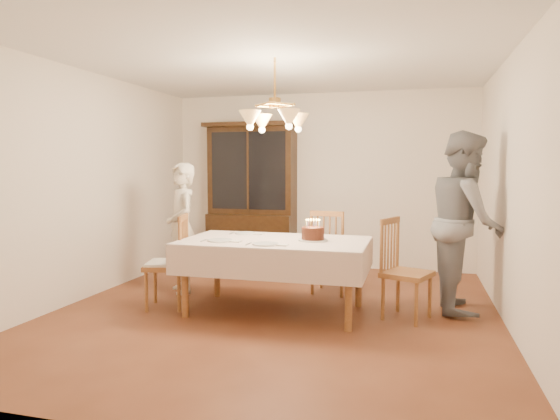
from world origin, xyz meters
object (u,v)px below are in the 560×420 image
(dining_table, at_px, (275,247))
(elderly_woman, at_px, (182,228))
(china_hutch, at_px, (252,198))
(birthday_cake, at_px, (313,234))
(chair_far_side, at_px, (331,256))

(dining_table, bearing_deg, elderly_woman, 158.48)
(china_hutch, distance_m, elderly_woman, 1.79)
(dining_table, distance_m, birthday_cake, 0.42)
(dining_table, relative_size, chair_far_side, 1.90)
(dining_table, bearing_deg, china_hutch, 113.89)
(birthday_cake, bearing_deg, elderly_woman, 164.39)
(china_hutch, bearing_deg, elderly_woman, -99.99)
(china_hutch, height_order, birthday_cake, china_hutch)
(dining_table, xyz_separation_m, elderly_woman, (-1.31, 0.51, 0.10))
(dining_table, xyz_separation_m, birthday_cake, (0.39, 0.04, 0.14))
(china_hutch, distance_m, chair_far_side, 2.04)
(china_hutch, xyz_separation_m, chair_far_side, (1.43, -1.32, -0.60))
(chair_far_side, distance_m, birthday_cake, 0.97)
(elderly_woman, xyz_separation_m, birthday_cake, (1.70, -0.47, 0.05))
(chair_far_side, bearing_deg, dining_table, -114.93)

